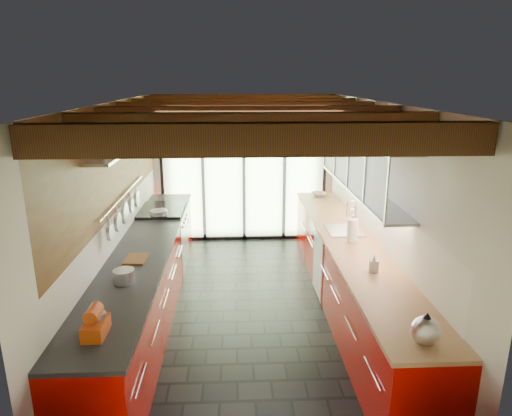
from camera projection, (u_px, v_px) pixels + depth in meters
name	position (u px, v px, depth m)	size (l,w,h in m)	color
ground	(249.00, 310.00, 5.84)	(5.50, 5.50, 0.00)	black
room_shell	(249.00, 185.00, 5.39)	(5.50, 5.50, 5.50)	silver
ceiling_beams	(247.00, 113.00, 5.53)	(3.14, 5.06, 4.90)	#593316
glass_door	(244.00, 150.00, 7.97)	(2.95, 0.10, 2.90)	#C6EAAD
left_counter	(147.00, 279.00, 5.66)	(0.68, 5.00, 0.92)	#B50801
range_stove	(164.00, 239.00, 7.05)	(0.66, 0.90, 0.97)	silver
right_counter	(349.00, 275.00, 5.78)	(0.68, 5.00, 0.92)	#B50801
sink_assembly	(345.00, 228.00, 6.02)	(0.45, 0.52, 0.43)	silver
upper_cabinets_right	(362.00, 163.00, 5.69)	(0.34, 3.00, 3.00)	silver
left_wall_fixtures	(125.00, 167.00, 5.44)	(0.28, 2.60, 0.96)	silver
stand_mixer	(96.00, 323.00, 3.57)	(0.17, 0.29, 0.26)	#CD4410
pot_large	(124.00, 276.00, 4.50)	(0.21, 0.21, 0.13)	silver
pot_small	(159.00, 214.00, 6.63)	(0.26, 0.26, 0.10)	silver
cutting_board	(136.00, 259.00, 5.05)	(0.23, 0.32, 0.03)	brown
kettle	(426.00, 329.00, 3.46)	(0.28, 0.31, 0.27)	silver
paper_towel	(352.00, 231.00, 5.59)	(0.15, 0.15, 0.34)	white
soap_bottle	(374.00, 263.00, 4.73)	(0.09, 0.09, 0.20)	silver
bowl	(319.00, 194.00, 7.80)	(0.24, 0.24, 0.06)	silver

